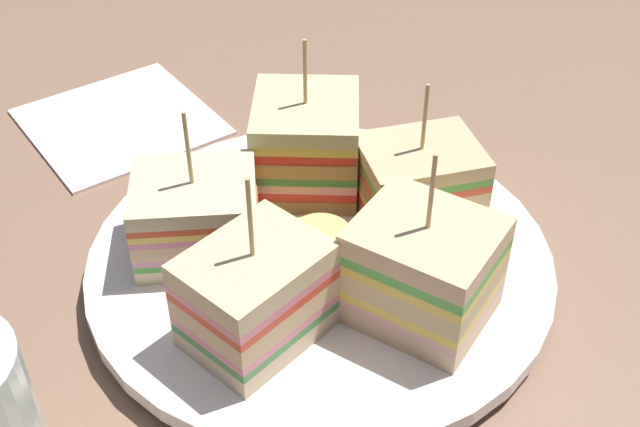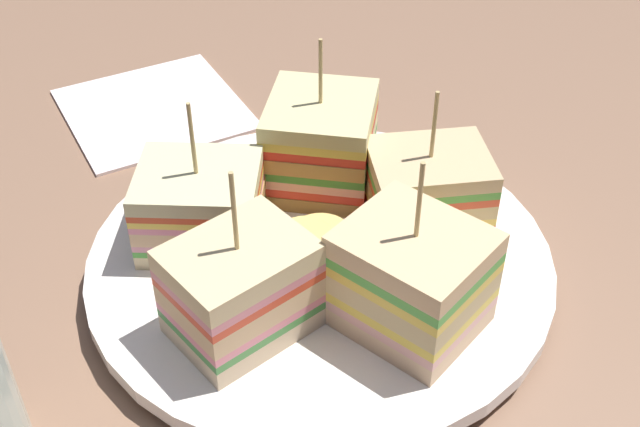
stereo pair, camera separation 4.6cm
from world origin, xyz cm
name	(u,v)px [view 2 (the right image)]	position (x,y,z in cm)	size (l,w,h in cm)	color
ground_plane	(320,286)	(0.00, 0.00, -0.90)	(103.12, 98.76, 1.80)	#87634B
plate	(320,262)	(0.00, 0.00, 1.07)	(27.11, 27.11, 1.77)	white
sandwich_wedge_0	(320,143)	(3.05, 6.36, 4.72)	(9.27, 9.42, 10.14)	#E2B87D
sandwich_wedge_1	(201,206)	(-5.62, 4.25, 4.16)	(8.98, 8.53, 9.33)	beige
sandwich_wedge_2	(242,289)	(-6.09, -3.53, 4.54)	(8.15, 6.93, 10.12)	beige
sandwich_wedge_3	(411,279)	(1.93, -6.78, 4.72)	(8.44, 8.90, 10.30)	#E0B488
sandwich_wedge_4	(428,191)	(7.05, -0.13, 4.15)	(8.33, 7.33, 9.05)	beige
chip_pile	(303,237)	(-0.73, 0.78, 2.69)	(7.00, 6.06, 2.01)	#F3D473
napkin	(154,108)	(-3.66, 22.25, 0.25)	(12.82, 12.86, 0.50)	white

